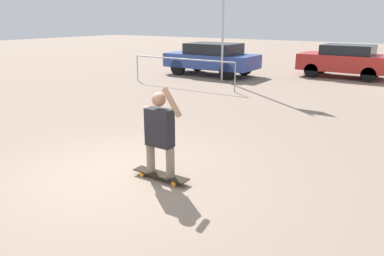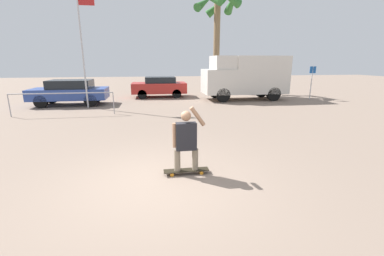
# 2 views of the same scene
# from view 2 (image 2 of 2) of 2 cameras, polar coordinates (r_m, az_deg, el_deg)

# --- Properties ---
(ground_plane) EXTENTS (80.00, 80.00, 0.00)m
(ground_plane) POSITION_cam_2_polar(r_m,az_deg,el_deg) (5.63, -7.45, -11.86)
(ground_plane) COLOR gray
(skateboard) EXTENTS (1.03, 0.22, 0.10)m
(skateboard) POSITION_cam_2_polar(r_m,az_deg,el_deg) (5.93, -1.28, -9.43)
(skateboard) COLOR black
(skateboard) RESTS_ON ground_plane
(person_skateboarder) EXTENTS (0.73, 0.22, 1.46)m
(person_skateboarder) POSITION_cam_2_polar(r_m,az_deg,el_deg) (5.66, -1.33, -2.22)
(person_skateboarder) COLOR gray
(person_skateboarder) RESTS_ON skateboard
(camper_van) EXTENTS (5.45, 2.21, 2.84)m
(camper_van) POSITION_cam_2_polar(r_m,az_deg,el_deg) (17.71, 11.83, 11.29)
(camper_van) COLOR black
(camper_van) RESTS_ON ground_plane
(parked_car_red) EXTENTS (3.82, 1.91, 1.44)m
(parked_car_red) POSITION_cam_2_polar(r_m,az_deg,el_deg) (18.79, -7.29, 9.19)
(parked_car_red) COLOR black
(parked_car_red) RESTS_ON ground_plane
(parked_car_blue) EXTENTS (4.21, 1.91, 1.46)m
(parked_car_blue) POSITION_cam_2_polar(r_m,az_deg,el_deg) (16.71, -25.48, 7.32)
(parked_car_blue) COLOR black
(parked_car_blue) RESTS_ON ground_plane
(palm_tree_near_van) EXTENTS (3.59, 3.77, 7.82)m
(palm_tree_near_van) POSITION_cam_2_polar(r_m,az_deg,el_deg) (21.60, 5.76, 24.33)
(palm_tree_near_van) COLOR brown
(palm_tree_near_van) RESTS_ON ground_plane
(flagpole) EXTENTS (0.88, 0.12, 6.16)m
(flagpole) POSITION_cam_2_polar(r_m,az_deg,el_deg) (15.24, -23.10, 17.38)
(flagpole) COLOR #B7B7BC
(flagpole) RESTS_ON ground_plane
(street_sign) EXTENTS (0.44, 0.06, 2.18)m
(street_sign) POSITION_cam_2_polar(r_m,az_deg,el_deg) (19.16, 25.08, 9.99)
(street_sign) COLOR #B7B7BC
(street_sign) RESTS_ON ground_plane
(plaza_railing_segment) EXTENTS (4.67, 0.05, 1.08)m
(plaza_railing_segment) POSITION_cam_2_polar(r_m,az_deg,el_deg) (13.56, -26.93, 6.31)
(plaza_railing_segment) COLOR #99999E
(plaza_railing_segment) RESTS_ON ground_plane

